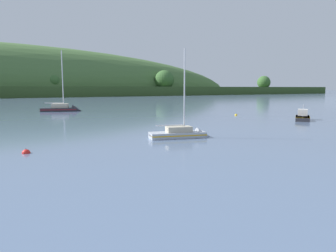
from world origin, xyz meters
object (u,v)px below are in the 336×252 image
sailboat_midwater_white (64,110)px  fishing_boat_moored (302,118)px  mooring_buoy_foreground (236,115)px  sailboat_far_left (184,136)px  mooring_buoy_midchannel (26,153)px

sailboat_midwater_white → fishing_boat_moored: bearing=-33.4°
fishing_boat_moored → mooring_buoy_foreground: 12.49m
sailboat_far_left → mooring_buoy_foreground: 29.06m
fishing_boat_moored → mooring_buoy_midchannel: size_ratio=7.66×
sailboat_midwater_white → mooring_buoy_midchannel: size_ratio=20.12×
mooring_buoy_foreground → fishing_boat_moored: bearing=-73.9°
mooring_buoy_midchannel → sailboat_far_left: bearing=1.4°
sailboat_midwater_white → fishing_boat_moored: size_ratio=2.63×
mooring_buoy_foreground → mooring_buoy_midchannel: size_ratio=0.83×
sailboat_midwater_white → mooring_buoy_midchannel: bearing=-85.6°
mooring_buoy_foreground → sailboat_midwater_white: bearing=133.9°
sailboat_far_left → fishing_boat_moored: 27.20m
fishing_boat_moored → sailboat_midwater_white: bearing=89.9°
fishing_boat_moored → mooring_buoy_midchannel: bearing=150.8°
fishing_boat_moored → mooring_buoy_midchannel: 42.35m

